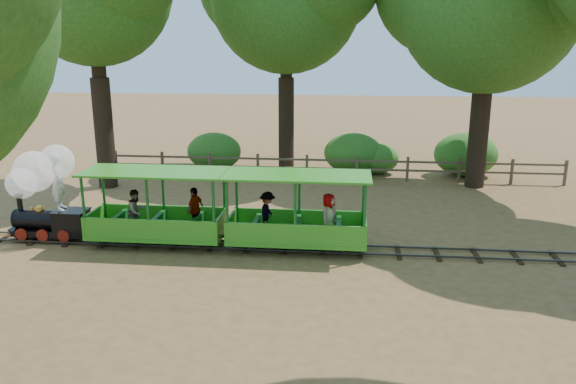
# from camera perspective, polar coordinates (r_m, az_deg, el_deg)

# --- Properties ---
(ground) EXTENTS (90.00, 90.00, 0.00)m
(ground) POSITION_cam_1_polar(r_m,az_deg,el_deg) (15.07, 3.51, -5.96)
(ground) COLOR #9A6C42
(ground) RESTS_ON ground
(track) EXTENTS (22.00, 1.00, 0.10)m
(track) POSITION_cam_1_polar(r_m,az_deg,el_deg) (15.05, 3.51, -5.72)
(track) COLOR #3F3D3A
(track) RESTS_ON ground
(locomotive) EXTENTS (2.39, 1.13, 2.75)m
(locomotive) POSITION_cam_1_polar(r_m,az_deg,el_deg) (16.83, -23.71, 0.59)
(locomotive) COLOR black
(locomotive) RESTS_ON ground
(carriage_front) EXTENTS (3.81, 1.56, 1.98)m
(carriage_front) POSITION_cam_1_polar(r_m,az_deg,el_deg) (15.62, -13.02, -2.42)
(carriage_front) COLOR green
(carriage_front) RESTS_ON track
(carriage_rear) EXTENTS (3.81, 1.56, 1.98)m
(carriage_rear) POSITION_cam_1_polar(r_m,az_deg,el_deg) (14.84, 0.86, -2.92)
(carriage_rear) COLOR green
(carriage_rear) RESTS_ON track
(fence) EXTENTS (18.10, 0.10, 1.00)m
(fence) POSITION_cam_1_polar(r_m,az_deg,el_deg) (22.59, 4.46, 2.69)
(fence) COLOR brown
(fence) RESTS_ON ground
(shrub_west) EXTENTS (2.34, 1.80, 1.62)m
(shrub_west) POSITION_cam_1_polar(r_m,az_deg,el_deg) (24.48, -7.50, 4.12)
(shrub_west) COLOR #2D6B1E
(shrub_west) RESTS_ON ground
(shrub_mid_w) EXTENTS (2.46, 1.89, 1.70)m
(shrub_mid_w) POSITION_cam_1_polar(r_m,az_deg,el_deg) (23.80, 6.64, 3.94)
(shrub_mid_w) COLOR #2D6B1E
(shrub_mid_w) RESTS_ON ground
(shrub_mid_e) EXTENTS (1.86, 1.43, 1.29)m
(shrub_mid_e) POSITION_cam_1_polar(r_m,az_deg,el_deg) (23.88, 8.96, 3.38)
(shrub_mid_e) COLOR #2D6B1E
(shrub_mid_e) RESTS_ON ground
(shrub_east) EXTENTS (2.59, 1.99, 1.79)m
(shrub_east) POSITION_cam_1_polar(r_m,az_deg,el_deg) (24.29, 17.60, 3.66)
(shrub_east) COLOR #2D6B1E
(shrub_east) RESTS_ON ground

